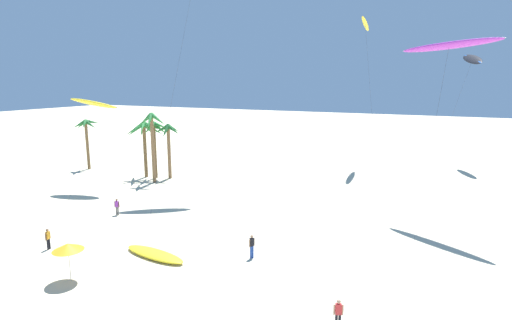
{
  "coord_description": "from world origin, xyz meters",
  "views": [
    {
      "loc": [
        13.24,
        -7.13,
        12.29
      ],
      "look_at": [
        1.64,
        17.58,
        6.93
      ],
      "focal_mm": 28.41,
      "sensor_mm": 36.0,
      "label": 1
    }
  ],
  "objects_px": {
    "palm_tree_3": "(168,136)",
    "grounded_kite_1": "(155,254)",
    "palm_tree_4": "(152,129)",
    "flying_kite_4": "(94,103)",
    "palm_tree_0": "(86,129)",
    "flying_kite_0": "(472,59)",
    "flying_kite_3": "(449,45)",
    "palm_tree_2": "(145,133)",
    "person_near_right": "(117,206)",
    "person_mid_field": "(338,313)",
    "palm_tree_1": "(154,130)",
    "person_foreground_walker": "(48,238)",
    "beach_umbrella": "(68,247)",
    "person_near_left": "(252,245)",
    "flying_kite_2": "(365,24)"
  },
  "relations": [
    {
      "from": "palm_tree_0",
      "to": "palm_tree_2",
      "type": "xyz_separation_m",
      "value": [
        10.63,
        -0.44,
        0.13
      ]
    },
    {
      "from": "palm_tree_0",
      "to": "beach_umbrella",
      "type": "height_order",
      "value": "palm_tree_0"
    },
    {
      "from": "flying_kite_2",
      "to": "person_mid_field",
      "type": "distance_m",
      "value": 45.28
    },
    {
      "from": "person_near_left",
      "to": "palm_tree_0",
      "type": "bearing_deg",
      "value": 153.63
    },
    {
      "from": "palm_tree_2",
      "to": "beach_umbrella",
      "type": "height_order",
      "value": "palm_tree_2"
    },
    {
      "from": "person_near_left",
      "to": "person_near_right",
      "type": "height_order",
      "value": "person_near_left"
    },
    {
      "from": "palm_tree_3",
      "to": "flying_kite_0",
      "type": "distance_m",
      "value": 43.25
    },
    {
      "from": "palm_tree_4",
      "to": "person_near_left",
      "type": "xyz_separation_m",
      "value": [
        20.17,
        -14.4,
        -5.66
      ]
    },
    {
      "from": "palm_tree_4",
      "to": "grounded_kite_1",
      "type": "distance_m",
      "value": 22.95
    },
    {
      "from": "palm_tree_3",
      "to": "flying_kite_4",
      "type": "bearing_deg",
      "value": -118.74
    },
    {
      "from": "palm_tree_3",
      "to": "grounded_kite_1",
      "type": "height_order",
      "value": "palm_tree_3"
    },
    {
      "from": "palm_tree_4",
      "to": "flying_kite_4",
      "type": "bearing_deg",
      "value": -127.71
    },
    {
      "from": "palm_tree_3",
      "to": "grounded_kite_1",
      "type": "bearing_deg",
      "value": -55.64
    },
    {
      "from": "grounded_kite_1",
      "to": "flying_kite_0",
      "type": "bearing_deg",
      "value": 65.11
    },
    {
      "from": "palm_tree_4",
      "to": "grounded_kite_1",
      "type": "xyz_separation_m",
      "value": [
        13.84,
        -17.16,
        -6.4
      ]
    },
    {
      "from": "person_foreground_walker",
      "to": "beach_umbrella",
      "type": "xyz_separation_m",
      "value": [
        5.47,
        -2.74,
        1.36
      ]
    },
    {
      "from": "beach_umbrella",
      "to": "person_near_left",
      "type": "bearing_deg",
      "value": 41.41
    },
    {
      "from": "palm_tree_4",
      "to": "person_foreground_walker",
      "type": "distance_m",
      "value": 21.1
    },
    {
      "from": "flying_kite_4",
      "to": "flying_kite_0",
      "type": "bearing_deg",
      "value": 40.12
    },
    {
      "from": "person_near_right",
      "to": "person_mid_field",
      "type": "relative_size",
      "value": 0.96
    },
    {
      "from": "palm_tree_1",
      "to": "person_near_right",
      "type": "bearing_deg",
      "value": -64.99
    },
    {
      "from": "palm_tree_0",
      "to": "flying_kite_4",
      "type": "distance_m",
      "value": 12.7
    },
    {
      "from": "flying_kite_4",
      "to": "person_near_right",
      "type": "height_order",
      "value": "flying_kite_4"
    },
    {
      "from": "palm_tree_2",
      "to": "person_near_right",
      "type": "xyz_separation_m",
      "value": [
        7.61,
        -13.17,
        -4.94
      ]
    },
    {
      "from": "palm_tree_4",
      "to": "beach_umbrella",
      "type": "relative_size",
      "value": 3.48
    },
    {
      "from": "palm_tree_1",
      "to": "flying_kite_4",
      "type": "bearing_deg",
      "value": -109.61
    },
    {
      "from": "palm_tree_3",
      "to": "flying_kite_4",
      "type": "distance_m",
      "value": 9.79
    },
    {
      "from": "palm_tree_1",
      "to": "person_near_left",
      "type": "relative_size",
      "value": 4.23
    },
    {
      "from": "palm_tree_3",
      "to": "flying_kite_4",
      "type": "height_order",
      "value": "flying_kite_4"
    },
    {
      "from": "flying_kite_0",
      "to": "flying_kite_3",
      "type": "bearing_deg",
      "value": -96.07
    },
    {
      "from": "palm_tree_4",
      "to": "flying_kite_3",
      "type": "distance_m",
      "value": 32.66
    },
    {
      "from": "person_near_right",
      "to": "person_mid_field",
      "type": "bearing_deg",
      "value": -20.83
    },
    {
      "from": "flying_kite_2",
      "to": "person_near_left",
      "type": "relative_size",
      "value": 12.1
    },
    {
      "from": "grounded_kite_1",
      "to": "person_near_right",
      "type": "bearing_deg",
      "value": 147.23
    },
    {
      "from": "palm_tree_2",
      "to": "beach_umbrella",
      "type": "bearing_deg",
      "value": -59.49
    },
    {
      "from": "flying_kite_4",
      "to": "person_foreground_walker",
      "type": "xyz_separation_m",
      "value": [
        9.77,
        -14.41,
        -8.93
      ]
    },
    {
      "from": "palm_tree_1",
      "to": "palm_tree_4",
      "type": "relative_size",
      "value": 0.85
    },
    {
      "from": "palm_tree_4",
      "to": "flying_kite_0",
      "type": "xyz_separation_m",
      "value": [
        34.46,
        27.28,
        8.64
      ]
    },
    {
      "from": "flying_kite_3",
      "to": "flying_kite_4",
      "type": "bearing_deg",
      "value": -172.47
    },
    {
      "from": "flying_kite_0",
      "to": "person_near_right",
      "type": "bearing_deg",
      "value": -127.5
    },
    {
      "from": "palm_tree_2",
      "to": "palm_tree_3",
      "type": "height_order",
      "value": "palm_tree_2"
    },
    {
      "from": "grounded_kite_1",
      "to": "person_foreground_walker",
      "type": "bearing_deg",
      "value": -163.99
    },
    {
      "from": "flying_kite_0",
      "to": "beach_umbrella",
      "type": "relative_size",
      "value": 6.67
    },
    {
      "from": "palm_tree_4",
      "to": "flying_kite_0",
      "type": "relative_size",
      "value": 0.52
    },
    {
      "from": "palm_tree_2",
      "to": "person_mid_field",
      "type": "height_order",
      "value": "palm_tree_2"
    },
    {
      "from": "palm_tree_0",
      "to": "flying_kite_0",
      "type": "relative_size",
      "value": 0.43
    },
    {
      "from": "palm_tree_2",
      "to": "flying_kite_0",
      "type": "distance_m",
      "value": 46.09
    },
    {
      "from": "flying_kite_3",
      "to": "grounded_kite_1",
      "type": "distance_m",
      "value": 28.61
    },
    {
      "from": "palm_tree_3",
      "to": "grounded_kite_1",
      "type": "xyz_separation_m",
      "value": [
        13.53,
        -19.78,
        -5.19
      ]
    },
    {
      "from": "palm_tree_3",
      "to": "palm_tree_4",
      "type": "bearing_deg",
      "value": -96.69
    }
  ]
}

